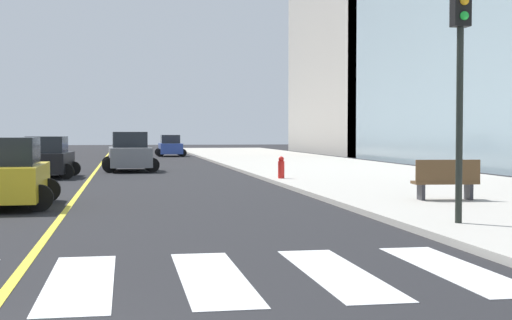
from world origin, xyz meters
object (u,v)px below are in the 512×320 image
Objects in this scene: car_gray_nearest at (130,153)px; car_blue_second at (170,146)px; park_bench at (446,181)px; traffic_light_near_corner at (460,52)px; car_yellow_fifth at (7,175)px; fire_hydrant at (281,168)px; car_black_third at (48,158)px.

car_gray_nearest reaches higher than car_blue_second.
park_bench is (8.49, -19.73, -0.26)m from car_gray_nearest.
car_gray_nearest is 23.18m from car_blue_second.
car_blue_second is at bearing -86.28° from traffic_light_near_corner.
fire_hydrant is (9.36, 8.52, -0.30)m from car_yellow_fifth.
car_gray_nearest is at bearing 121.96° from fire_hydrant.
fire_hydrant is (5.99, -9.60, -0.37)m from car_gray_nearest.
car_black_third is at bearing 154.41° from fire_hydrant.
car_blue_second is at bearing 78.63° from car_black_third.
traffic_light_near_corner is 15.38m from fire_hydrant.
traffic_light_near_corner reaches higher than car_blue_second.
traffic_light_near_corner is (9.93, -6.53, 2.80)m from car_yellow_fifth.
car_blue_second is 0.79× the size of traffic_light_near_corner.
car_yellow_fifth is (0.22, -13.11, 0.03)m from car_black_third.
car_gray_nearest reaches higher than car_yellow_fifth.
car_yellow_fifth is at bearing -137.70° from fire_hydrant.
car_blue_second is (3.46, 22.92, -0.12)m from car_gray_nearest.
park_bench is (11.86, -1.62, -0.19)m from car_yellow_fifth.
car_blue_second is 0.95× the size of car_black_third.
car_blue_second is 2.15× the size of park_bench.
car_blue_second is 4.46× the size of fire_hydrant.
car_blue_second is 28.80m from car_black_third.
traffic_light_near_corner is 6.07m from park_bench.
car_black_third is at bearing 44.95° from park_bench.
traffic_light_near_corner is at bearing -59.84° from car_black_third.
car_yellow_fifth is 0.84× the size of traffic_light_near_corner.
car_blue_second is 0.93× the size of car_yellow_fifth.
fire_hydrant is (9.58, -4.59, -0.28)m from car_black_third.
car_black_third is (-3.60, -5.01, -0.09)m from car_gray_nearest.
car_blue_second reaches higher than fire_hydrant.
traffic_light_near_corner is (3.09, -47.56, 2.85)m from car_blue_second.
car_gray_nearest is 11.32m from fire_hydrant.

